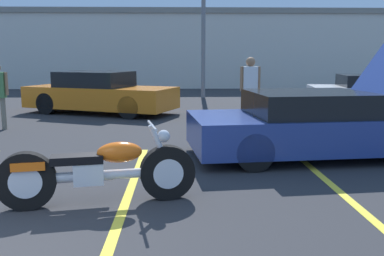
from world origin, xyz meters
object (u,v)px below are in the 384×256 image
(parked_car_right_row, at_px, (373,92))
(show_car_hood_open, at_px, (317,125))
(spectator_by_show_car, at_px, (250,86))
(parked_car_mid_row, at_px, (99,94))
(motorcycle, at_px, (99,171))

(parked_car_right_row, bearing_deg, show_car_hood_open, -113.45)
(show_car_hood_open, distance_m, spectator_by_show_car, 3.36)
(show_car_hood_open, xyz_separation_m, parked_car_mid_row, (-5.08, 6.07, 0.04))
(show_car_hood_open, distance_m, parked_car_right_row, 8.34)
(show_car_hood_open, bearing_deg, parked_car_mid_row, 123.92)
(parked_car_mid_row, bearing_deg, motorcycle, -57.12)
(parked_car_right_row, bearing_deg, spectator_by_show_car, -134.49)
(parked_car_mid_row, bearing_deg, parked_car_right_row, 29.20)
(motorcycle, bearing_deg, spectator_by_show_car, 52.76)
(show_car_hood_open, xyz_separation_m, spectator_by_show_car, (-0.72, 3.24, 0.49))
(parked_car_right_row, height_order, spectator_by_show_car, spectator_by_show_car)
(parked_car_mid_row, height_order, parked_car_right_row, parked_car_mid_row)
(motorcycle, relative_size, parked_car_mid_row, 0.47)
(motorcycle, relative_size, show_car_hood_open, 0.51)
(parked_car_mid_row, distance_m, parked_car_right_row, 9.43)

